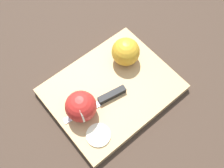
{
  "coord_description": "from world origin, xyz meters",
  "views": [
    {
      "loc": [
        0.21,
        0.23,
        0.63
      ],
      "look_at": [
        0.0,
        0.0,
        0.04
      ],
      "focal_mm": 42.0,
      "sensor_mm": 36.0,
      "label": 1
    }
  ],
  "objects": [
    {
      "name": "ground_plane",
      "position": [
        0.0,
        0.0,
        0.0
      ],
      "size": [
        4.0,
        4.0,
        0.0
      ],
      "primitive_type": "plane",
      "color": "#38281E"
    },
    {
      "name": "cutting_board",
      "position": [
        0.0,
        0.0,
        0.01
      ],
      "size": [
        0.33,
        0.27,
        0.02
      ],
      "color": "tan",
      "rests_on": "ground_plane"
    },
    {
      "name": "apple_half_left",
      "position": [
        -0.09,
        -0.04,
        0.06
      ],
      "size": [
        0.07,
        0.07,
        0.07
      ],
      "rotation": [
        0.0,
        0.0,
        0.02
      ],
      "color": "gold",
      "rests_on": "cutting_board"
    },
    {
      "name": "apple_half_right",
      "position": [
        0.1,
        0.0,
        0.06
      ],
      "size": [
        0.08,
        0.08,
        0.08
      ],
      "rotation": [
        0.0,
        0.0,
        5.94
      ],
      "color": "red",
      "rests_on": "cutting_board"
    },
    {
      "name": "knife",
      "position": [
        0.03,
        0.01,
        0.03
      ],
      "size": [
        0.17,
        0.06,
        0.02
      ],
      "rotation": [
        0.0,
        0.0,
        -0.24
      ],
      "color": "silver",
      "rests_on": "cutting_board"
    },
    {
      "name": "apple_slice",
      "position": [
        0.11,
        0.07,
        0.02
      ],
      "size": [
        0.06,
        0.06,
        0.0
      ],
      "color": "beige",
      "rests_on": "cutting_board"
    }
  ]
}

